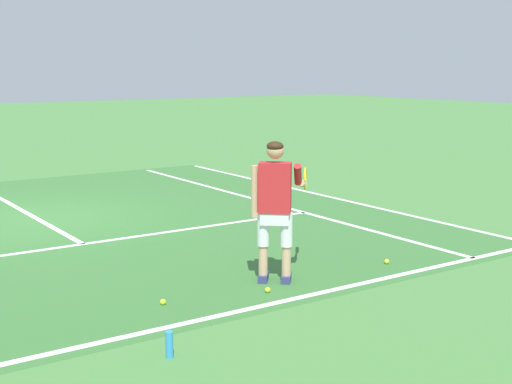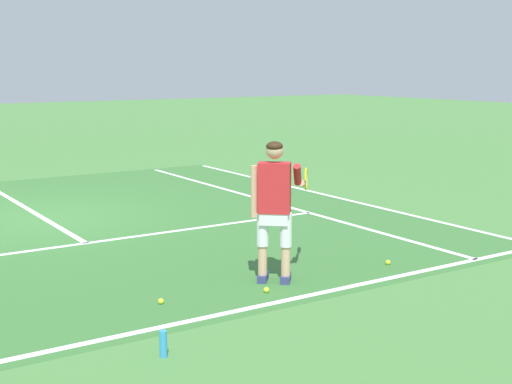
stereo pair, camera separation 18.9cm
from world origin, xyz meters
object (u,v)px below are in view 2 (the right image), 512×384
Objects in this scene: water_bottle at (163,344)px; tennis_ball_by_baseline at (388,262)px; tennis_player at (275,202)px; tennis_ball_mid_court at (266,290)px; tennis_ball_near_feet at (161,301)px.

tennis_ball_by_baseline is at bearing 16.77° from water_bottle.
tennis_player is 1.06m from tennis_ball_mid_court.
tennis_ball_by_baseline is (3.20, -0.18, 0.00)m from tennis_ball_near_feet.
water_bottle is at bearing -147.81° from tennis_player.
tennis_player is at bearing 32.19° from water_bottle.
tennis_ball_mid_court is 2.08m from water_bottle.
tennis_ball_mid_court is (-2.00, -0.11, 0.00)m from tennis_ball_by_baseline.
water_bottle is at bearing -163.23° from tennis_ball_by_baseline.
tennis_player reaches higher than tennis_ball_near_feet.
tennis_ball_near_feet and tennis_ball_by_baseline have the same top height.
water_bottle reaches higher than tennis_ball_near_feet.
tennis_ball_by_baseline is at bearing 3.15° from tennis_ball_mid_court.
tennis_player reaches higher than tennis_ball_mid_court.
tennis_player is at bearing 42.96° from tennis_ball_mid_court.
tennis_ball_mid_court is at bearing -137.04° from tennis_player.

